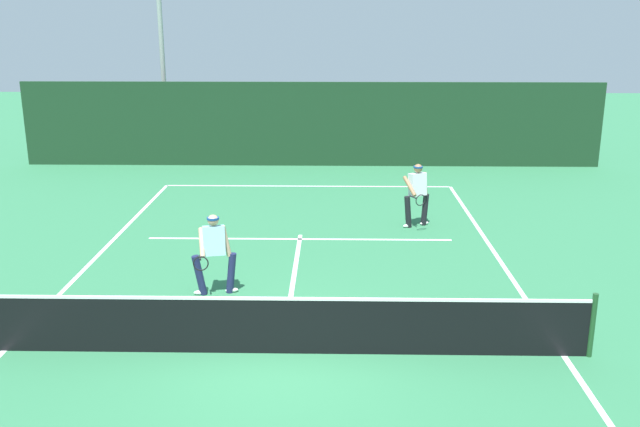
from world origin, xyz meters
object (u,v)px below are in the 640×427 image
at_px(tennis_ball, 99,311).
at_px(player_near, 214,251).
at_px(player_far, 417,192).
at_px(light_pole, 162,46).

bearing_deg(tennis_ball, player_near, 25.03).
bearing_deg(player_far, light_pole, -73.77).
height_order(tennis_ball, light_pole, light_pole).
relative_size(player_near, player_far, 0.98).
relative_size(player_near, light_pole, 0.24).
height_order(player_far, light_pole, light_pole).
bearing_deg(player_far, tennis_ball, 13.62).
bearing_deg(light_pole, player_far, -46.57).
xyz_separation_m(tennis_ball, light_pole, (-2.12, 14.82, 4.19)).
xyz_separation_m(player_near, tennis_ball, (-2.04, -0.95, -0.87)).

